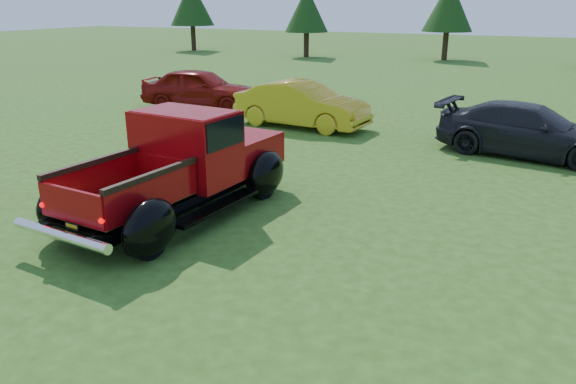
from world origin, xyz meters
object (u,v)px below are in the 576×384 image
object	(u,v)px
tree_west	(307,10)
show_car_yellow	(302,105)
tree_mid_left	(449,6)
tree_far_west	(192,3)
show_car_grey	(529,130)
show_car_red	(200,88)
pickup_truck	(188,163)

from	to	relation	value
tree_west	show_car_yellow	bearing A→B (deg)	-66.53
tree_mid_left	tree_far_west	bearing A→B (deg)	-176.99
show_car_grey	tree_far_west	bearing A→B (deg)	58.15
tree_far_west	show_car_grey	world-z (taller)	tree_far_west
show_car_yellow	show_car_grey	size ratio (longest dim) A/B	0.94
show_car_red	show_car_yellow	distance (m)	4.85
pickup_truck	show_car_yellow	bearing A→B (deg)	102.96
tree_far_west	show_car_red	size ratio (longest dim) A/B	1.24
show_car_red	show_car_yellow	size ratio (longest dim) A/B	1.00
tree_far_west	show_car_yellow	distance (m)	28.97
show_car_grey	tree_mid_left	bearing A→B (deg)	24.94
tree_west	show_car_yellow	size ratio (longest dim) A/B	1.10
show_car_yellow	tree_far_west	bearing A→B (deg)	46.17
show_car_grey	show_car_red	bearing A→B (deg)	89.18
tree_west	tree_far_west	bearing A→B (deg)	174.29
pickup_truck	show_car_yellow	distance (m)	7.54
tree_far_west	show_car_grey	size ratio (longest dim) A/B	1.17
tree_mid_left	show_car_red	world-z (taller)	tree_mid_left
show_car_red	show_car_grey	bearing A→B (deg)	-110.12
tree_far_west	show_car_yellow	world-z (taller)	tree_far_west
tree_far_west	tree_mid_left	world-z (taller)	tree_far_west
tree_far_west	show_car_yellow	bearing A→B (deg)	-48.82
tree_far_west	show_car_red	bearing A→B (deg)	-54.83
tree_west	show_car_grey	world-z (taller)	tree_west
pickup_truck	show_car_red	world-z (taller)	pickup_truck
tree_far_west	show_car_yellow	size ratio (longest dim) A/B	1.24
tree_far_west	tree_west	size ratio (longest dim) A/B	1.13
tree_mid_left	show_car_grey	bearing A→B (deg)	-74.44
tree_far_west	show_car_red	distance (m)	25.04
pickup_truck	show_car_red	xyz separation A→B (m)	(-5.71, 8.83, -0.17)
tree_mid_left	pickup_truck	size ratio (longest dim) A/B	0.97
tree_west	show_car_yellow	distance (m)	22.70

